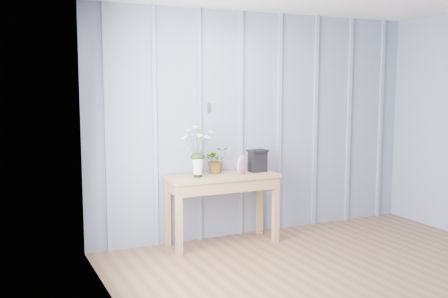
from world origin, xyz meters
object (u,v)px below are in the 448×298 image
felt_disc_vessel (242,165)px  carved_box (258,160)px  sideboard (222,185)px  daisy_vase (198,144)px

felt_disc_vessel → carved_box: (0.22, 0.07, 0.02)m
sideboard → carved_box: 0.49m
felt_disc_vessel → carved_box: 0.23m
sideboard → carved_box: bearing=1.2°
daisy_vase → carved_box: bearing=2.8°
daisy_vase → felt_disc_vessel: size_ratio=2.72×
sideboard → felt_disc_vessel: felt_disc_vessel is taller
daisy_vase → carved_box: size_ratio=2.27×
sideboard → daisy_vase: size_ratio=2.17×
sideboard → daisy_vase: 0.54m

